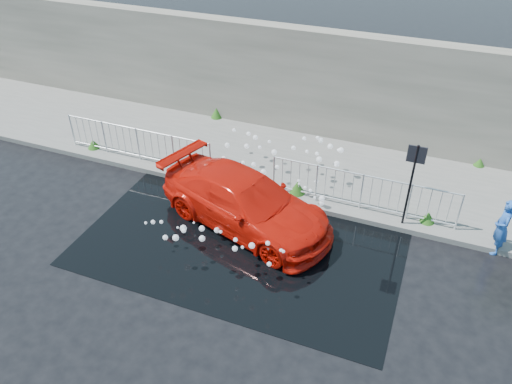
% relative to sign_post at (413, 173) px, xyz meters
% --- Properties ---
extents(ground, '(90.00, 90.00, 0.00)m').
position_rel_sign_post_xyz_m(ground, '(-4.20, -3.10, -1.72)').
color(ground, black).
rests_on(ground, ground).
extents(pavement, '(30.00, 4.00, 0.15)m').
position_rel_sign_post_xyz_m(pavement, '(-4.20, 1.90, -1.65)').
color(pavement, '#605F5B').
rests_on(pavement, ground).
extents(curb, '(30.00, 0.25, 0.16)m').
position_rel_sign_post_xyz_m(curb, '(-4.20, -0.10, -1.64)').
color(curb, '#605F5B').
rests_on(curb, ground).
extents(retaining_wall, '(30.00, 0.60, 3.50)m').
position_rel_sign_post_xyz_m(retaining_wall, '(-4.20, 4.10, 0.18)').
color(retaining_wall, '#625E52').
rests_on(retaining_wall, pavement).
extents(puddle, '(8.00, 5.00, 0.01)m').
position_rel_sign_post_xyz_m(puddle, '(-3.70, -2.10, -1.72)').
color(puddle, black).
rests_on(puddle, ground).
extents(sign_post, '(0.45, 0.06, 2.50)m').
position_rel_sign_post_xyz_m(sign_post, '(0.00, 0.00, 0.00)').
color(sign_post, black).
rests_on(sign_post, ground).
extents(railing_left, '(5.05, 0.05, 1.10)m').
position_rel_sign_post_xyz_m(railing_left, '(-8.20, 0.25, -0.99)').
color(railing_left, silver).
rests_on(railing_left, pavement).
extents(railing_right, '(5.05, 0.05, 1.10)m').
position_rel_sign_post_xyz_m(railing_right, '(-1.20, 0.25, -0.99)').
color(railing_right, silver).
rests_on(railing_right, pavement).
extents(weeds, '(12.17, 3.93, 0.39)m').
position_rel_sign_post_xyz_m(weeds, '(-4.46, 1.38, -1.40)').
color(weeds, '#1B4612').
rests_on(weeds, pavement).
extents(water_spray, '(3.70, 5.82, 1.08)m').
position_rel_sign_post_xyz_m(water_spray, '(-3.71, -0.27, -0.98)').
color(water_spray, white).
rests_on(water_spray, ground).
extents(red_car, '(5.28, 3.37, 1.42)m').
position_rel_sign_post_xyz_m(red_car, '(-3.90, -1.36, -1.01)').
color(red_car, red).
rests_on(red_car, ground).
extents(person, '(0.43, 0.60, 1.54)m').
position_rel_sign_post_xyz_m(person, '(2.28, -0.10, -0.95)').
color(person, '#2255AE').
rests_on(person, ground).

